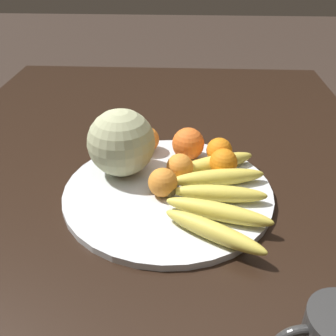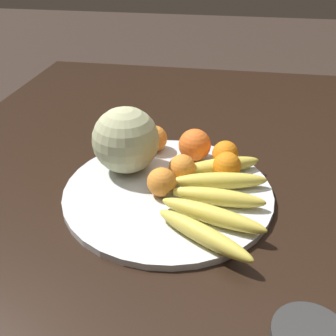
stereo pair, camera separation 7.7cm
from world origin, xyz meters
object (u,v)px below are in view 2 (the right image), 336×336
object	(u,v)px
fruit_bowl	(168,191)
orange_front_right	(227,166)
banana_bunch	(214,196)
orange_top_small	(162,182)
kitchen_table	(149,220)
melon	(126,140)
orange_back_left	(195,145)
orange_front_left	(225,154)
orange_back_right	(154,139)
orange_mid_center	(182,168)

from	to	relation	value
fruit_bowl	orange_front_right	world-z (taller)	orange_front_right
banana_bunch	orange_top_small	size ratio (longest dim) A/B	5.87
kitchen_table	orange_front_right	bearing A→B (deg)	-72.54
kitchen_table	banana_bunch	xyz separation A→B (m)	(-0.04, -0.14, 0.11)
melon	orange_back_left	world-z (taller)	melon
kitchen_table	orange_front_left	world-z (taller)	orange_front_left
orange_front_left	orange_front_right	size ratio (longest dim) A/B	0.97
orange_front_left	orange_top_small	xyz separation A→B (m)	(-0.13, 0.12, 0.00)
kitchen_table	banana_bunch	world-z (taller)	banana_bunch
orange_front_left	orange_front_right	world-z (taller)	orange_front_right
orange_back_right	banana_bunch	bearing A→B (deg)	-140.54
banana_bunch	orange_back_right	world-z (taller)	orange_back_right
kitchen_table	orange_mid_center	size ratio (longest dim) A/B	29.36
kitchen_table	orange_front_left	bearing A→B (deg)	-56.11
orange_mid_center	orange_top_small	xyz separation A→B (m)	(-0.06, 0.03, 0.00)
fruit_bowl	melon	world-z (taller)	melon
orange_back_left	orange_top_small	distance (m)	0.16
fruit_bowl	orange_mid_center	world-z (taller)	orange_mid_center
fruit_bowl	banana_bunch	xyz separation A→B (m)	(-0.03, -0.09, 0.02)
banana_bunch	orange_back_left	size ratio (longest dim) A/B	4.68
melon	orange_front_right	xyz separation A→B (m)	(-0.00, -0.22, -0.04)
banana_bunch	fruit_bowl	bearing A→B (deg)	163.79
fruit_bowl	banana_bunch	bearing A→B (deg)	-109.02
orange_back_left	kitchen_table	bearing A→B (deg)	144.78
orange_mid_center	orange_top_small	bearing A→B (deg)	152.60
melon	orange_back_left	xyz separation A→B (m)	(0.07, -0.14, -0.03)
fruit_bowl	orange_mid_center	xyz separation A→B (m)	(0.04, -0.02, 0.03)
orange_top_small	melon	bearing A→B (deg)	48.29
orange_mid_center	orange_back_right	world-z (taller)	orange_back_right
kitchen_table	melon	xyz separation A→B (m)	(0.05, 0.06, 0.17)
kitchen_table	fruit_bowl	xyz separation A→B (m)	(-0.01, -0.04, 0.09)
kitchen_table	orange_front_left	size ratio (longest dim) A/B	28.50
melon	orange_top_small	size ratio (longest dim) A/B	2.45
kitchen_table	orange_front_right	size ratio (longest dim) A/B	27.76
banana_bunch	orange_mid_center	world-z (taller)	orange_mid_center
orange_mid_center	melon	bearing A→B (deg)	80.76
fruit_bowl	orange_top_small	xyz separation A→B (m)	(-0.02, 0.01, 0.04)
orange_mid_center	orange_top_small	world-z (taller)	orange_top_small
orange_mid_center	orange_back_right	bearing A→B (deg)	35.78
melon	orange_front_right	distance (m)	0.22
orange_front_right	fruit_bowl	bearing A→B (deg)	117.90
orange_mid_center	orange_back_left	distance (m)	0.09
melon	orange_front_left	xyz separation A→B (m)	(0.05, -0.21, -0.04)
orange_front_left	orange_back_left	bearing A→B (deg)	78.11
fruit_bowl	orange_top_small	distance (m)	0.04
melon	orange_front_left	distance (m)	0.22
kitchen_table	orange_back_right	distance (m)	0.19
orange_back_left	orange_top_small	bearing A→B (deg)	161.93
kitchen_table	banana_bunch	distance (m)	0.18
orange_front_left	orange_mid_center	bearing A→B (deg)	129.96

